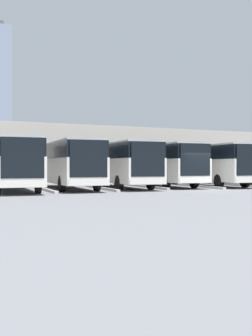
% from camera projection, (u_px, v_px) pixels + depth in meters
% --- Properties ---
extents(ground_plane, '(600.00, 600.00, 0.00)m').
position_uv_depth(ground_plane, '(206.00, 190.00, 28.08)').
color(ground_plane, slate).
extents(bus_1, '(3.56, 11.51, 3.26)m').
position_uv_depth(bus_1, '(240.00, 164.00, 36.64)').
color(bus_1, silver).
rests_on(bus_1, ground_plane).
extents(curb_divider_1, '(0.83, 6.72, 0.15)m').
position_uv_depth(curb_divider_1, '(235.00, 185.00, 34.29)').
color(curb_divider_1, '#B2B2AD').
rests_on(curb_divider_1, ground_plane).
extents(bus_2, '(3.56, 11.51, 3.26)m').
position_uv_depth(bus_2, '(207.00, 164.00, 34.41)').
color(bus_2, silver).
rests_on(bus_2, ground_plane).
extents(curb_divider_2, '(0.83, 6.72, 0.15)m').
position_uv_depth(curb_divider_2, '(199.00, 186.00, 32.06)').
color(curb_divider_2, '#B2B2AD').
rests_on(curb_divider_2, ground_plane).
extents(bus_3, '(3.56, 11.51, 3.26)m').
position_uv_depth(bus_3, '(160.00, 163.00, 33.58)').
color(bus_3, silver).
rests_on(bus_3, ground_plane).
extents(curb_divider_3, '(0.83, 6.72, 0.15)m').
position_uv_depth(curb_divider_3, '(148.00, 187.00, 31.23)').
color(curb_divider_3, '#B2B2AD').
rests_on(curb_divider_3, ground_plane).
extents(bus_4, '(3.56, 11.51, 3.26)m').
position_uv_depth(bus_4, '(118.00, 163.00, 31.40)').
color(bus_4, silver).
rests_on(bus_4, ground_plane).
extents(curb_divider_4, '(0.83, 6.72, 0.15)m').
position_uv_depth(curb_divider_4, '(102.00, 188.00, 29.04)').
color(curb_divider_4, '#B2B2AD').
rests_on(curb_divider_4, ground_plane).
extents(bus_5, '(3.56, 11.51, 3.26)m').
position_uv_depth(bus_5, '(67.00, 163.00, 29.72)').
color(bus_5, silver).
rests_on(bus_5, ground_plane).
extents(curb_divider_5, '(0.83, 6.72, 0.15)m').
position_uv_depth(curb_divider_5, '(46.00, 190.00, 27.37)').
color(curb_divider_5, '#B2B2AD').
rests_on(curb_divider_5, ground_plane).
extents(bus_6, '(3.56, 11.51, 3.26)m').
position_uv_depth(bus_6, '(12.00, 163.00, 27.55)').
color(bus_6, silver).
rests_on(bus_6, ground_plane).
extents(station_building, '(41.79, 14.54, 5.76)m').
position_uv_depth(station_building, '(89.00, 155.00, 48.04)').
color(station_building, '#A8A399').
rests_on(station_building, ground_plane).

